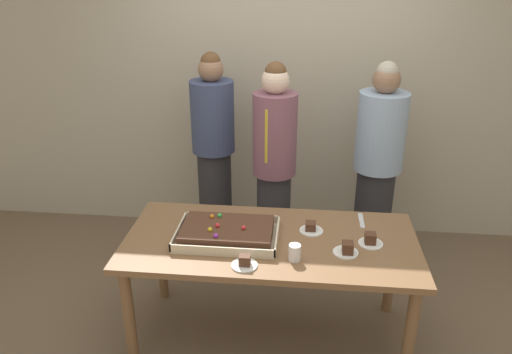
{
  "coord_description": "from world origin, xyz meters",
  "views": [
    {
      "loc": [
        0.18,
        -2.63,
        2.32
      ],
      "look_at": [
        -0.11,
        0.15,
        1.1
      ],
      "focal_mm": 34.55,
      "sensor_mm": 36.0,
      "label": 1
    }
  ],
  "objects": [
    {
      "name": "sheet_cake",
      "position": [
        -0.27,
        -0.02,
        0.79
      ],
      "size": [
        0.63,
        0.42,
        0.11
      ],
      "color": "beige",
      "rests_on": "party_table"
    },
    {
      "name": "drink_cup_nearest",
      "position": [
        0.15,
        -0.22,
        0.8
      ],
      "size": [
        0.07,
        0.07,
        0.1
      ],
      "primitive_type": "cylinder",
      "color": "white",
      "rests_on": "party_table"
    },
    {
      "name": "cake_server_utensil",
      "position": [
        0.58,
        0.29,
        0.75
      ],
      "size": [
        0.03,
        0.2,
        0.01
      ],
      "primitive_type": "cube",
      "color": "silver",
      "rests_on": "party_table"
    },
    {
      "name": "ground_plane",
      "position": [
        0.0,
        0.0,
        0.0
      ],
      "size": [
        12.0,
        12.0,
        0.0
      ],
      "primitive_type": "plane",
      "color": "brown"
    },
    {
      "name": "plated_slice_far_left",
      "position": [
        0.25,
        0.12,
        0.77
      ],
      "size": [
        0.15,
        0.15,
        0.06
      ],
      "color": "white",
      "rests_on": "party_table"
    },
    {
      "name": "person_striped_tie_right",
      "position": [
        -0.04,
        0.85,
        0.88
      ],
      "size": [
        0.33,
        0.33,
        1.68
      ],
      "rotation": [
        0.0,
        0.0,
        -1.83
      ],
      "color": "#28282D",
      "rests_on": "ground_plane"
    },
    {
      "name": "plated_slice_near_left",
      "position": [
        0.46,
        -0.12,
        0.78
      ],
      "size": [
        0.15,
        0.15,
        0.08
      ],
      "color": "white",
      "rests_on": "party_table"
    },
    {
      "name": "plated_slice_near_right",
      "position": [
        0.61,
        0.0,
        0.77
      ],
      "size": [
        0.15,
        0.15,
        0.08
      ],
      "color": "white",
      "rests_on": "party_table"
    },
    {
      "name": "party_table",
      "position": [
        0.0,
        0.0,
        0.66
      ],
      "size": [
        1.81,
        0.85,
        0.75
      ],
      "color": "brown",
      "rests_on": "ground_plane"
    },
    {
      "name": "person_green_shirt_behind",
      "position": [
        -0.55,
        1.08,
        0.88
      ],
      "size": [
        0.35,
        0.35,
        1.71
      ],
      "rotation": [
        0.0,
        0.0,
        -1.32
      ],
      "color": "#28282D",
      "rests_on": "ground_plane"
    },
    {
      "name": "person_serving_front",
      "position": [
        0.77,
        1.04,
        0.85
      ],
      "size": [
        0.38,
        0.38,
        1.67
      ],
      "rotation": [
        0.0,
        0.0,
        -2.34
      ],
      "color": "#28282D",
      "rests_on": "ground_plane"
    },
    {
      "name": "interior_back_panel",
      "position": [
        0.0,
        1.6,
        1.5
      ],
      "size": [
        8.0,
        0.12,
        3.0
      ],
      "primitive_type": "cube",
      "color": "#B2A893",
      "rests_on": "ground_plane"
    },
    {
      "name": "plated_slice_far_right",
      "position": [
        -0.13,
        -0.31,
        0.77
      ],
      "size": [
        0.15,
        0.15,
        0.07
      ],
      "color": "white",
      "rests_on": "party_table"
    }
  ]
}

